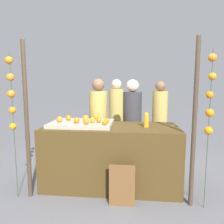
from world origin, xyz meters
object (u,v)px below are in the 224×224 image
Objects in this scene: chalkboard_sign at (122,186)px; vendor_left at (99,127)px; orange_1 at (105,123)px; orange_0 at (59,119)px; stall_counter at (111,155)px; juice_bottle at (146,120)px; vendor_right at (132,128)px.

chalkboard_sign is 0.34× the size of vendor_left.
orange_0 is at bearing 165.86° from orange_1.
vendor_left is at bearing 114.54° from stall_counter.
vendor_left is (-0.25, 0.93, -0.26)m from orange_1.
chalkboard_sign is (-0.33, -0.57, -0.78)m from juice_bottle.
stall_counter is at bearing 177.61° from juice_bottle.
orange_0 reaches higher than orange_1.
vendor_right is at bearing 62.98° from stall_counter.
orange_1 is 0.89m from chalkboard_sign.
vendor_right reaches higher than stall_counter.
stall_counter is 27.24× the size of orange_1.
vendor_left is 0.64m from vendor_right.
stall_counter is 23.02× the size of orange_0.
juice_bottle is at bearing -71.97° from vendor_right.
chalkboard_sign is (0.27, -0.34, -0.77)m from orange_1.
juice_bottle is at bearing -39.63° from vendor_left.
orange_1 is (-0.06, -0.25, 0.57)m from stall_counter.
juice_bottle is (1.34, 0.04, -0.00)m from orange_0.
orange_1 is at bearing -113.61° from vendor_right.
orange_0 reaches higher than stall_counter.
vendor_right reaches higher than orange_1.
stall_counter is 0.79m from juice_bottle.
orange_1 is 1.00m from vendor_right.
chalkboard_sign is 1.47m from vendor_left.
orange_1 is at bearing -104.24° from stall_counter.
stall_counter is at bearing -117.02° from vendor_right.
orange_0 is at bearing -148.02° from vendor_right.
vendor_left is at bearing 56.78° from orange_0.
orange_1 is 0.04× the size of vendor_left.
stall_counter is 0.78m from vendor_right.
juice_bottle is 1.02m from chalkboard_sign.
stall_counter is 0.99m from orange_0.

